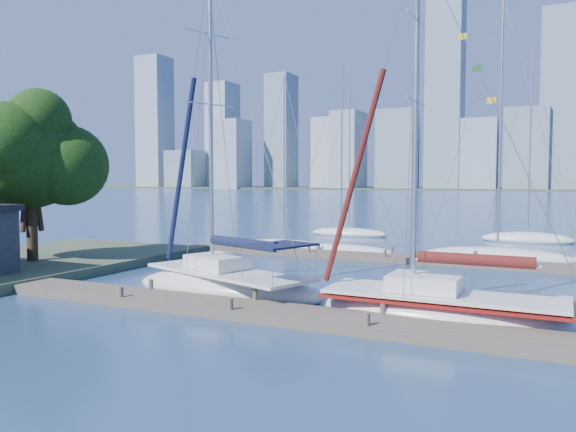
% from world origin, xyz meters
% --- Properties ---
extents(ground, '(700.00, 700.00, 0.00)m').
position_xyz_m(ground, '(0.00, 0.00, 0.00)').
color(ground, navy).
rests_on(ground, ground).
extents(near_dock, '(26.00, 2.00, 0.40)m').
position_xyz_m(near_dock, '(0.00, 0.00, 0.20)').
color(near_dock, '#463D33').
rests_on(near_dock, ground).
extents(far_dock, '(30.00, 1.80, 0.36)m').
position_xyz_m(far_dock, '(2.00, 16.00, 0.18)').
color(far_dock, '#463D33').
rests_on(far_dock, ground).
extents(shore, '(12.00, 22.00, 0.50)m').
position_xyz_m(shore, '(-17.00, 3.00, 0.25)').
color(shore, '#38472D').
rests_on(shore, ground).
extents(far_shore, '(800.00, 100.00, 1.50)m').
position_xyz_m(far_shore, '(0.00, 320.00, 0.00)').
color(far_shore, '#38472D').
rests_on(far_shore, ground).
extents(tree, '(7.78, 7.07, 9.83)m').
position_xyz_m(tree, '(-15.87, 4.10, 6.49)').
color(tree, '#312215').
rests_on(tree, ground).
extents(sailboat_navy, '(9.53, 5.80, 14.79)m').
position_xyz_m(sailboat_navy, '(-2.48, 2.88, 1.12)').
color(sailboat_navy, silver).
rests_on(sailboat_navy, ground).
extents(sailboat_maroon, '(8.82, 2.98, 13.79)m').
position_xyz_m(sailboat_maroon, '(6.74, 2.16, 1.05)').
color(sailboat_maroon, silver).
rests_on(sailboat_maroon, ground).
extents(bg_boat_0, '(7.86, 4.97, 12.76)m').
position_xyz_m(bg_boat_0, '(-7.32, 18.39, 0.25)').
color(bg_boat_0, silver).
rests_on(bg_boat_0, ground).
extents(bg_boat_1, '(7.63, 2.27, 12.97)m').
position_xyz_m(bg_boat_1, '(-2.79, 17.87, 0.24)').
color(bg_boat_1, silver).
rests_on(bg_boat_1, ground).
extents(bg_boat_3, '(9.34, 5.02, 16.19)m').
position_xyz_m(bg_boat_3, '(7.06, 18.80, 0.31)').
color(bg_boat_3, silver).
rests_on(bg_boat_3, ground).
extents(bg_boat_6, '(7.29, 3.13, 12.98)m').
position_xyz_m(bg_boat_6, '(-6.52, 30.01, 0.26)').
color(bg_boat_6, silver).
rests_on(bg_boat_6, ground).
extents(bg_boat_7, '(7.45, 4.81, 15.39)m').
position_xyz_m(bg_boat_7, '(8.22, 31.18, 0.31)').
color(bg_boat_7, silver).
rests_on(bg_boat_7, ground).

